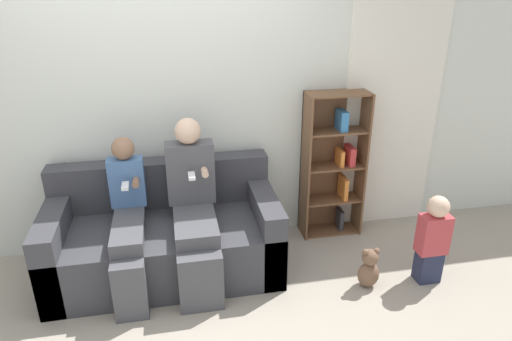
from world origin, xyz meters
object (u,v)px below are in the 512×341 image
at_px(adult_seated, 194,204).
at_px(toddler_standing, 433,238).
at_px(bookshelf, 333,164).
at_px(teddy_bear, 369,269).
at_px(couch, 165,238).
at_px(child_seated, 128,222).

bearing_deg(adult_seated, toddler_standing, -13.68).
height_order(bookshelf, teddy_bear, bookshelf).
distance_m(couch, child_seated, 0.40).
relative_size(child_seated, toddler_standing, 1.51).
bearing_deg(teddy_bear, toddler_standing, -1.70).
xyz_separation_m(toddler_standing, teddy_bear, (-0.49, 0.01, -0.22)).
bearing_deg(toddler_standing, bookshelf, 118.73).
relative_size(bookshelf, teddy_bear, 3.92).
xyz_separation_m(child_seated, bookshelf, (1.77, 0.50, 0.11)).
xyz_separation_m(adult_seated, child_seated, (-0.49, -0.04, -0.07)).
bearing_deg(bookshelf, couch, -167.13).
distance_m(adult_seated, bookshelf, 1.36).
distance_m(couch, adult_seated, 0.43).
bearing_deg(couch, adult_seated, -26.16).
xyz_separation_m(adult_seated, teddy_bear, (1.28, -0.42, -0.47)).
xyz_separation_m(couch, teddy_bear, (1.52, -0.53, -0.14)).
distance_m(couch, teddy_bear, 1.61).
relative_size(adult_seated, child_seated, 1.11).
bearing_deg(couch, toddler_standing, -15.25).
relative_size(toddler_standing, teddy_bear, 2.17).
height_order(couch, adult_seated, adult_seated).
bearing_deg(toddler_standing, teddy_bear, 178.30).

